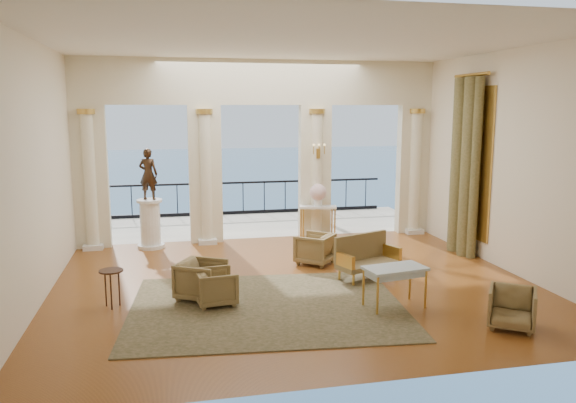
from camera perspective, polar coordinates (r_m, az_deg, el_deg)
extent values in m
plane|color=#51290E|center=(10.84, 0.70, -8.40)|extent=(9.00, 9.00, 0.00)
plane|color=white|center=(6.57, 8.51, -0.11)|extent=(9.00, 0.00, 9.00)
plane|color=white|center=(10.35, -24.37, 2.65)|extent=(0.00, 8.00, 8.00)
plane|color=white|center=(12.19, 21.87, 3.72)|extent=(0.00, 8.00, 8.00)
plane|color=white|center=(10.38, 0.75, 15.95)|extent=(9.00, 9.00, 0.00)
cube|color=beige|center=(14.11, -2.82, 12.00)|extent=(9.00, 0.30, 1.10)
cube|color=beige|center=(14.12, -19.40, 2.32)|extent=(0.80, 0.30, 3.40)
cylinder|color=beige|center=(13.95, -19.47, 1.82)|extent=(0.28, 0.28, 3.20)
cylinder|color=gold|center=(13.85, -19.85, 8.60)|extent=(0.40, 0.40, 0.12)
cube|color=silver|center=(14.23, -19.13, -4.33)|extent=(0.45, 0.45, 0.12)
cube|color=beige|center=(14.03, -8.40, 2.72)|extent=(0.80, 0.30, 3.40)
cylinder|color=beige|center=(13.87, -8.34, 2.22)|extent=(0.28, 0.28, 3.20)
cylinder|color=gold|center=(13.76, -8.51, 9.06)|extent=(0.40, 0.40, 0.12)
cube|color=silver|center=(14.14, -8.19, -3.98)|extent=(0.45, 0.45, 0.12)
cube|color=beige|center=(14.48, 2.73, 3.02)|extent=(0.80, 0.30, 3.40)
cylinder|color=beige|center=(14.32, 2.92, 2.54)|extent=(0.28, 0.28, 3.20)
cylinder|color=gold|center=(14.22, 2.97, 9.16)|extent=(0.40, 0.40, 0.12)
cube|color=silver|center=(14.59, 2.87, -3.47)|extent=(0.45, 0.45, 0.12)
cube|color=beige|center=(15.40, 12.51, 3.19)|extent=(0.80, 0.30, 3.40)
cylinder|color=beige|center=(15.25, 12.78, 2.74)|extent=(0.28, 0.28, 3.20)
cylinder|color=gold|center=(15.15, 13.01, 8.95)|extent=(0.40, 0.40, 0.12)
cube|color=silver|center=(15.50, 12.57, -2.92)|extent=(0.45, 0.45, 0.12)
cube|color=#A59988|center=(16.38, -3.82, -2.44)|extent=(10.00, 3.60, 0.10)
cube|color=black|center=(17.76, -4.60, 1.93)|extent=(9.00, 0.06, 0.06)
cube|color=black|center=(17.91, -4.56, -1.08)|extent=(9.00, 0.06, 0.10)
cylinder|color=black|center=(17.84, -4.58, 0.34)|extent=(0.03, 0.03, 1.00)
cylinder|color=black|center=(17.78, -17.80, -0.12)|extent=(0.03, 0.03, 1.00)
cylinder|color=black|center=(18.81, 7.89, 0.75)|extent=(0.03, 0.03, 1.00)
cylinder|color=#4C3823|center=(17.25, 2.33, 5.40)|extent=(0.20, 0.20, 4.20)
plane|color=#2E608E|center=(70.71, -10.18, 1.78)|extent=(160.00, 160.00, 0.00)
cylinder|color=brown|center=(12.99, 18.50, 3.12)|extent=(0.26, 0.26, 4.00)
cylinder|color=brown|center=(13.36, 17.37, 3.34)|extent=(0.32, 0.32, 4.00)
cylinder|color=brown|center=(13.77, 16.60, 3.55)|extent=(0.26, 0.26, 4.00)
cylinder|color=gold|center=(13.35, 18.16, 12.12)|extent=(0.08, 1.40, 0.08)
cube|color=gold|center=(13.45, 18.17, 3.77)|extent=(0.04, 1.60, 3.40)
cube|color=gold|center=(14.13, 3.08, 4.89)|extent=(0.10, 0.04, 0.25)
cylinder|color=gold|center=(14.01, 2.62, 5.27)|extent=(0.02, 0.02, 0.22)
cylinder|color=gold|center=(14.04, 3.17, 5.27)|extent=(0.02, 0.02, 0.22)
cylinder|color=gold|center=(14.08, 3.73, 5.28)|extent=(0.02, 0.02, 0.22)
cube|color=#31381E|center=(9.66, -2.12, -10.62)|extent=(4.88, 3.96, 0.02)
imported|color=#4D4225|center=(10.06, -8.80, -7.69)|extent=(0.97, 0.99, 0.76)
imported|color=#4D4225|center=(9.35, 21.81, -9.84)|extent=(0.91, 0.90, 0.69)
imported|color=#4D4225|center=(12.14, 2.73, -4.66)|extent=(0.97, 0.97, 0.73)
imported|color=#4D4225|center=(9.76, -7.30, -8.45)|extent=(0.69, 0.72, 0.67)
cube|color=#4D4225|center=(11.22, 8.18, -6.34)|extent=(1.40, 0.96, 0.10)
cube|color=#4D4225|center=(11.32, 7.38, -4.56)|extent=(1.24, 0.54, 0.53)
cube|color=gold|center=(10.80, 5.77, -5.97)|extent=(0.26, 0.52, 0.25)
cube|color=gold|center=(11.58, 10.46, -5.02)|extent=(0.26, 0.52, 0.25)
cylinder|color=gold|center=(10.77, 6.66, -7.93)|extent=(0.05, 0.05, 0.24)
cylinder|color=gold|center=(11.49, 10.96, -6.92)|extent=(0.05, 0.05, 0.24)
cylinder|color=gold|center=(11.08, 5.24, -7.40)|extent=(0.05, 0.05, 0.24)
cylinder|color=gold|center=(11.78, 9.52, -6.46)|extent=(0.05, 0.05, 0.24)
cube|color=#AAC5D2|center=(9.63, 10.82, -6.68)|extent=(1.10, 0.72, 0.05)
cylinder|color=gold|center=(9.31, 9.08, -9.46)|extent=(0.04, 0.04, 0.65)
cylinder|color=gold|center=(9.80, 13.81, -8.65)|extent=(0.04, 0.04, 0.65)
cylinder|color=gold|center=(9.69, 7.67, -8.66)|extent=(0.04, 0.04, 0.65)
cylinder|color=gold|center=(10.16, 12.28, -7.93)|extent=(0.04, 0.04, 0.65)
cylinder|color=silver|center=(13.96, -13.73, -4.40)|extent=(0.64, 0.64, 0.09)
cylinder|color=silver|center=(13.84, -13.82, -2.20)|extent=(0.47, 0.47, 1.03)
cylinder|color=silver|center=(13.74, -13.91, 0.07)|extent=(0.60, 0.60, 0.06)
imported|color=#322216|center=(13.65, -14.01, 2.72)|extent=(0.51, 0.42, 1.22)
cube|color=silver|center=(14.19, 3.06, -0.56)|extent=(0.99, 0.58, 0.05)
cylinder|color=gold|center=(14.14, 1.38, -2.40)|extent=(0.05, 0.05, 0.83)
cylinder|color=gold|center=(14.16, 4.72, -2.42)|extent=(0.05, 0.05, 0.83)
cylinder|color=gold|center=(14.39, 1.39, -2.19)|extent=(0.05, 0.05, 0.83)
cylinder|color=gold|center=(14.41, 4.68, -2.21)|extent=(0.05, 0.05, 0.83)
cylinder|color=white|center=(14.16, 3.06, 0.07)|extent=(0.21, 0.21, 0.27)
sphere|color=pink|center=(14.13, 3.07, 0.94)|extent=(0.42, 0.42, 0.42)
cylinder|color=black|center=(9.92, -17.54, -6.73)|extent=(0.40, 0.40, 0.03)
cylinder|color=black|center=(10.06, -16.78, -8.39)|extent=(0.03, 0.03, 0.62)
cylinder|color=black|center=(10.09, -18.04, -8.41)|extent=(0.03, 0.03, 0.62)
cylinder|color=black|center=(9.89, -17.53, -8.74)|extent=(0.03, 0.03, 0.62)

